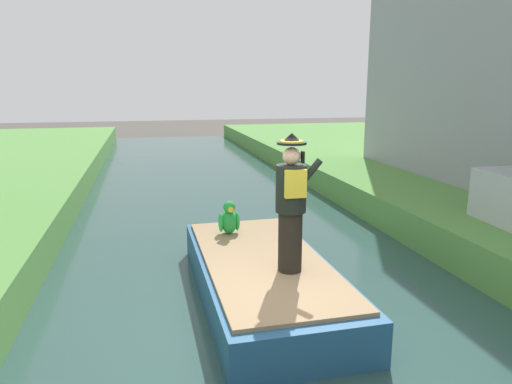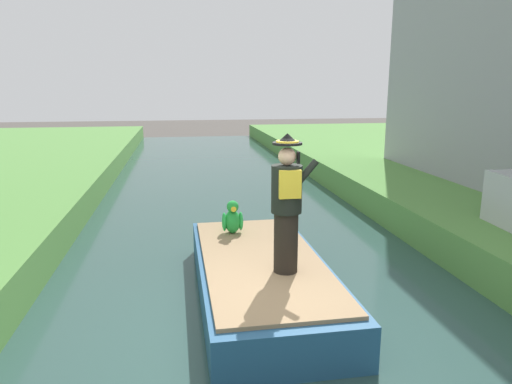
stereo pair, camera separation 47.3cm
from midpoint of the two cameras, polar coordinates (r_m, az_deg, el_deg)
ground_plane at (r=6.18m, az=4.78°, el=-17.77°), size 80.00×80.00×0.00m
canal_water at (r=6.15m, az=4.79°, el=-17.37°), size 6.52×48.00×0.10m
boat at (r=6.95m, az=2.63°, el=-10.42°), size 1.84×4.21×0.61m
person_pirate at (r=6.10m, az=6.00°, el=-1.54°), size 0.61×0.42×1.85m
parrot_plush at (r=7.87m, az=-1.16°, el=-3.33°), size 0.36×0.35×0.57m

